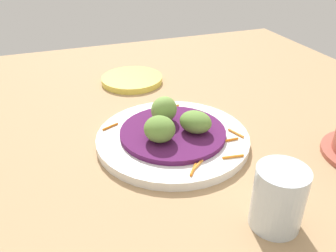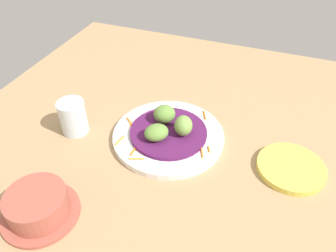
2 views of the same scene
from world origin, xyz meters
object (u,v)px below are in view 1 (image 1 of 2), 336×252
Objects in this scene: guac_scoop_center at (160,129)px; water_glass at (278,198)px; side_plate_small at (132,79)px; guac_scoop_right at (196,122)px; main_plate at (173,138)px; guac_scoop_left at (163,109)px.

guac_scoop_center is 21.36cm from water_glass.
side_plate_small is (-29.79, 3.25, -3.75)cm from guac_scoop_center.
side_plate_small is at bearing -173.73° from guac_scoop_right.
guac_scoop_right is 0.66× the size of water_glass.
water_glass is at bearing 13.46° from main_plate.
water_glass reaches higher than side_plate_small.
guac_scoop_center reaches higher than main_plate.
guac_scoop_left reaches higher than side_plate_small.
water_glass is at bearing 5.81° from side_plate_small.
guac_scoop_center is at bearing -84.72° from guac_scoop_right.
guac_scoop_right is 0.38× the size of side_plate_small.
main_plate is 1.82× the size of side_plate_small.
side_plate_small is 1.71× the size of water_glass.
main_plate is 5.42cm from guac_scoop_left.
main_plate is 5.25cm from guac_scoop_center.
guac_scoop_left is (-3.73, -0.34, 3.92)cm from main_plate.
side_plate_small is 49.85cm from water_glass.
water_glass is (25.58, 5.57, -0.53)cm from guac_scoop_left.
main_plate is at bearing -166.54° from water_glass.
guac_scoop_center is at bearing -6.22° from side_plate_small.
main_plate is 5.46× the size of guac_scoop_left.
guac_scoop_center is 6.49cm from guac_scoop_right.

